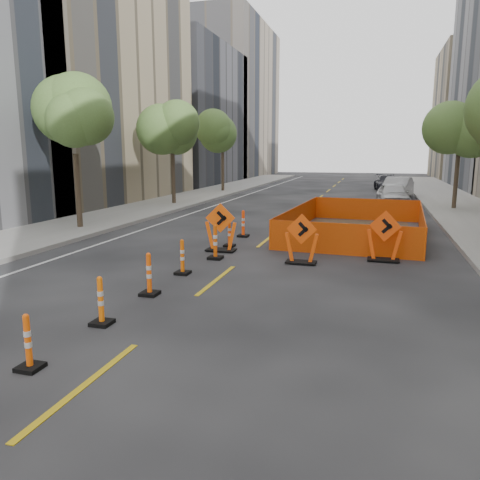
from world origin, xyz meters
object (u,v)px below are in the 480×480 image
(channelizer_6, at_px, (215,242))
(chevron_sign_left, at_px, (221,227))
(parked_car_far, at_px, (387,183))
(channelizer_3, at_px, (101,301))
(chevron_sign_right, at_px, (385,236))
(channelizer_7, at_px, (229,233))
(channelizer_5, at_px, (182,257))
(chevron_sign_center, at_px, (302,239))
(parked_car_mid, at_px, (397,188))
(channelizer_4, at_px, (149,274))
(channelizer_8, at_px, (243,224))
(channelizer_2, at_px, (28,342))
(parked_car_near, at_px, (393,195))

(channelizer_6, bearing_deg, chevron_sign_left, 99.90)
(chevron_sign_left, bearing_deg, parked_car_far, 65.28)
(channelizer_3, height_order, chevron_sign_right, chevron_sign_right)
(channelizer_7, distance_m, chevron_sign_left, 0.93)
(channelizer_5, distance_m, chevron_sign_center, 3.72)
(channelizer_3, bearing_deg, channelizer_6, 87.37)
(chevron_sign_right, xyz_separation_m, parked_car_mid, (1.15, 20.64, -0.03))
(channelizer_4, distance_m, chevron_sign_left, 5.24)
(chevron_sign_left, bearing_deg, parked_car_mid, 59.93)
(channelizer_8, bearing_deg, channelizer_5, -90.44)
(channelizer_6, height_order, chevron_sign_right, chevron_sign_right)
(chevron_sign_left, height_order, parked_car_far, chevron_sign_left)
(channelizer_8, distance_m, chevron_sign_right, 6.12)
(channelizer_6, xyz_separation_m, parked_car_far, (5.75, 28.78, 0.14))
(channelizer_2, xyz_separation_m, parked_car_mid, (6.60, 29.94, 0.32))
(channelizer_5, xyz_separation_m, parked_car_mid, (6.59, 23.85, 0.28))
(channelizer_5, relative_size, channelizer_6, 0.89)
(parked_car_near, distance_m, parked_car_far, 12.14)
(channelizer_3, distance_m, chevron_sign_right, 9.09)
(chevron_sign_left, bearing_deg, chevron_sign_right, -12.41)
(parked_car_near, bearing_deg, channelizer_7, -117.49)
(channelizer_2, xyz_separation_m, chevron_sign_center, (3.02, 8.27, 0.31))
(channelizer_3, height_order, channelizer_8, channelizer_8)
(parked_car_near, bearing_deg, channelizer_3, -110.18)
(chevron_sign_left, distance_m, parked_car_near, 16.63)
(parked_car_near, bearing_deg, chevron_sign_left, -116.47)
(channelizer_6, xyz_separation_m, chevron_sign_center, (2.74, 0.15, 0.22))
(channelizer_7, bearing_deg, parked_car_near, 67.54)
(chevron_sign_left, bearing_deg, channelizer_8, 77.83)
(channelizer_4, height_order, channelizer_7, channelizer_4)
(channelizer_7, distance_m, channelizer_8, 2.03)
(parked_car_far, bearing_deg, chevron_sign_center, -101.63)
(channelizer_3, height_order, channelizer_4, channelizer_4)
(chevron_sign_right, bearing_deg, parked_car_mid, 98.48)
(chevron_sign_center, xyz_separation_m, parked_car_far, (3.01, 28.63, -0.08))
(parked_car_far, bearing_deg, channelizer_2, -104.92)
(channelizer_6, height_order, channelizer_8, channelizer_6)
(channelizer_3, xyz_separation_m, channelizer_5, (0.01, 4.06, 0.00))
(channelizer_5, height_order, channelizer_7, channelizer_5)
(channelizer_8, bearing_deg, channelizer_4, -90.26)
(channelizer_7, relative_size, chevron_sign_right, 0.60)
(channelizer_7, height_order, parked_car_far, parked_car_far)
(parked_car_mid, bearing_deg, channelizer_4, -92.68)
(channelizer_3, xyz_separation_m, chevron_sign_right, (5.45, 7.27, 0.31))
(channelizer_4, relative_size, channelizer_7, 1.08)
(channelizer_8, height_order, chevron_sign_left, chevron_sign_left)
(channelizer_5, xyz_separation_m, channelizer_8, (0.05, 6.09, 0.04))
(channelizer_6, xyz_separation_m, parked_car_near, (5.87, 16.64, 0.20))
(channelizer_4, relative_size, channelizer_6, 0.93)
(parked_car_far, bearing_deg, chevron_sign_left, -107.79)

